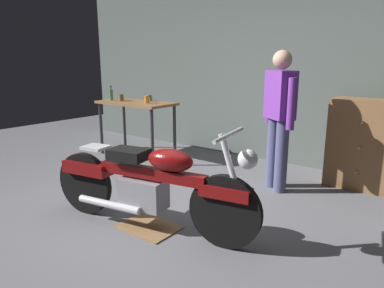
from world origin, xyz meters
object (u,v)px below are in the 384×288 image
(mug_orange_travel, at_px, (147,99))
(bottle, at_px, (111,94))
(mug_green_speckled, at_px, (149,98))
(motorcycle, at_px, (149,183))
(mug_brown_stoneware, at_px, (121,98))
(wooden_dresser, at_px, (364,144))
(person_standing, at_px, (279,115))

(mug_orange_travel, relative_size, bottle, 0.47)
(mug_green_speckled, relative_size, bottle, 0.50)
(mug_orange_travel, distance_m, bottle, 0.76)
(motorcycle, distance_m, mug_brown_stoneware, 2.88)
(wooden_dresser, bearing_deg, mug_brown_stoneware, -168.89)
(wooden_dresser, height_order, mug_brown_stoneware, wooden_dresser)
(motorcycle, height_order, wooden_dresser, wooden_dresser)
(mug_orange_travel, bearing_deg, bottle, -174.80)
(wooden_dresser, height_order, bottle, bottle)
(mug_brown_stoneware, bearing_deg, person_standing, -0.06)
(mug_green_speckled, height_order, mug_orange_travel, mug_orange_travel)
(mug_green_speckled, distance_m, bottle, 0.65)
(person_standing, bearing_deg, mug_brown_stoneware, 35.62)
(wooden_dresser, relative_size, bottle, 4.56)
(mug_brown_stoneware, xyz_separation_m, bottle, (-0.22, -0.02, 0.04))
(person_standing, relative_size, bottle, 6.93)
(motorcycle, height_order, bottle, bottle)
(bottle, bearing_deg, mug_orange_travel, 5.20)
(mug_orange_travel, relative_size, mug_brown_stoneware, 0.99)
(wooden_dresser, distance_m, mug_orange_travel, 3.13)
(mug_green_speckled, xyz_separation_m, mug_orange_travel, (0.19, -0.25, 0.01))
(mug_brown_stoneware, bearing_deg, mug_green_speckled, 40.98)
(mug_green_speckled, xyz_separation_m, mug_brown_stoneware, (-0.34, -0.30, 0.01))
(person_standing, bearing_deg, mug_green_speckled, 28.55)
(mug_green_speckled, bearing_deg, mug_orange_travel, -52.72)
(motorcycle, relative_size, mug_orange_travel, 19.01)
(person_standing, distance_m, bottle, 2.98)
(motorcycle, xyz_separation_m, mug_green_speckled, (-1.91, 2.02, 0.50))
(person_standing, height_order, mug_orange_travel, person_standing)
(mug_brown_stoneware, bearing_deg, motorcycle, -37.24)
(motorcycle, bearing_deg, person_standing, 63.68)
(bottle, bearing_deg, motorcycle, -34.35)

